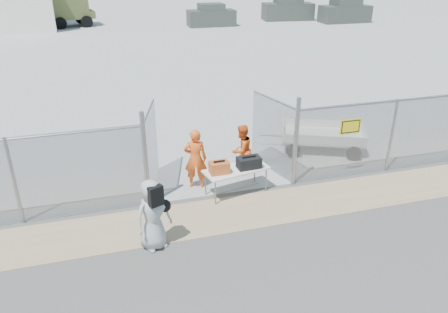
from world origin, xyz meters
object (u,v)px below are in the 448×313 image
object	(u,v)px
visitor	(153,215)
utility_trailer	(322,138)
security_worker_right	(241,150)
folding_table	(236,181)
security_worker_left	(195,159)

from	to	relation	value
visitor	utility_trailer	distance (m)	7.06
security_worker_right	utility_trailer	distance (m)	3.24
folding_table	security_worker_left	bearing A→B (deg)	133.28
security_worker_right	folding_table	bearing A→B (deg)	34.12
security_worker_right	security_worker_left	bearing A→B (deg)	-15.78
folding_table	security_worker_left	world-z (taller)	security_worker_left
folding_table	security_worker_left	size ratio (longest dim) A/B	1.02
visitor	security_worker_left	bearing A→B (deg)	36.77
utility_trailer	folding_table	bearing A→B (deg)	-127.63
folding_table	utility_trailer	size ratio (longest dim) A/B	0.51
security_worker_left	security_worker_right	world-z (taller)	security_worker_left
security_worker_left	utility_trailer	bearing A→B (deg)	-148.30
security_worker_left	security_worker_right	xyz separation A→B (m)	(1.43, 0.38, -0.09)
security_worker_left	security_worker_right	size ratio (longest dim) A/B	1.12
visitor	security_worker_right	bearing A→B (deg)	22.09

